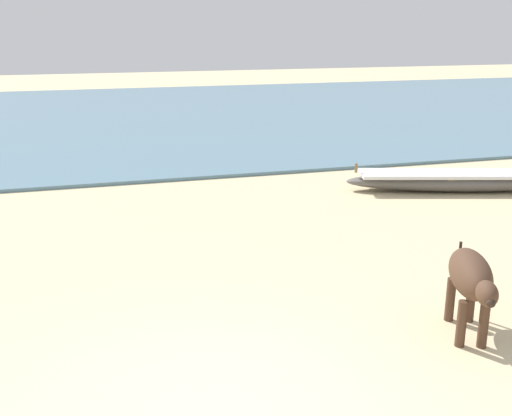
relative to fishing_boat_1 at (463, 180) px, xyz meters
The scene contains 4 objects.
ground 9.30m from the fishing_boat_1, 137.20° to the right, with size 80.00×80.00×0.00m, color beige.
sea_water 14.20m from the fishing_boat_1, 118.72° to the left, with size 60.00×20.00×0.08m, color slate.
fishing_boat_1 is the anchor object (origin of this frame).
cow_adult_dark 6.71m from the fishing_boat_1, 123.12° to the right, with size 0.84×1.47×0.98m.
Camera 1 is at (-0.93, -4.88, 3.48)m, focal length 43.99 mm.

